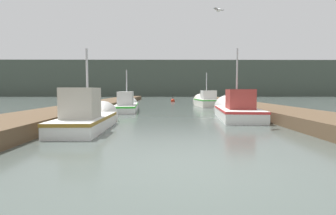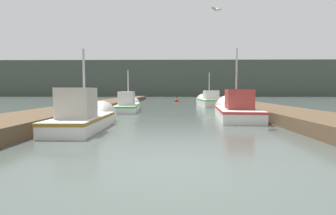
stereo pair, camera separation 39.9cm
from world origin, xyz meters
TOP-DOWN VIEW (x-y plane):
  - ground_plane at (0.00, 0.00)m, footprint 200.00×200.00m
  - dock_left at (-5.47, 16.00)m, footprint 2.70×40.00m
  - dock_right at (5.47, 16.00)m, footprint 2.70×40.00m
  - distant_shore_ridge at (0.00, 59.60)m, footprint 120.00×16.00m
  - fishing_boat_0 at (-3.17, 4.86)m, footprint 1.49×4.68m
  - fishing_boat_1 at (3.21, 8.69)m, footprint 2.23×5.79m
  - fishing_boat_2 at (-3.02, 13.38)m, footprint 1.75×6.12m
  - fishing_boat_3 at (3.17, 18.27)m, footprint 1.89×4.70m
  - mooring_piling_0 at (4.28, 14.47)m, footprint 0.36×0.36m
  - mooring_piling_1 at (-4.01, 4.62)m, footprint 0.36×0.36m
  - channel_buoy at (0.51, 26.65)m, footprint 0.47×0.47m
  - seagull_lead at (1.83, 6.26)m, footprint 0.51×0.43m

SIDE VIEW (x-z plane):
  - ground_plane at x=0.00m, z-range 0.00..0.00m
  - channel_buoy at x=0.51m, z-range -0.35..0.62m
  - dock_left at x=-5.47m, z-range 0.00..0.48m
  - dock_right at x=5.47m, z-range 0.00..0.48m
  - fishing_boat_2 at x=-3.02m, z-range -1.19..1.97m
  - fishing_boat_1 at x=3.21m, z-range -1.60..2.41m
  - fishing_boat_0 at x=-3.17m, z-range -1.24..2.09m
  - fishing_boat_3 at x=3.17m, z-range -1.23..2.10m
  - mooring_piling_0 at x=4.28m, z-range 0.01..1.00m
  - mooring_piling_1 at x=-4.01m, z-range 0.01..1.35m
  - distant_shore_ridge at x=0.00m, z-range 0.00..7.85m
  - seagull_lead at x=1.83m, z-range 4.63..4.75m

